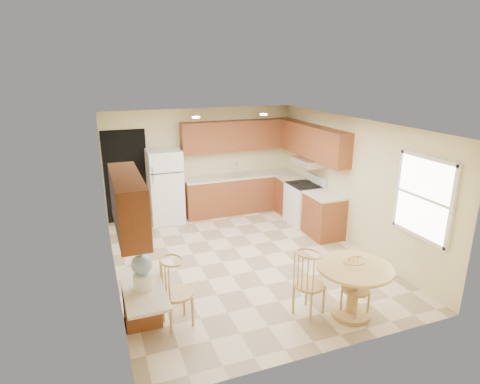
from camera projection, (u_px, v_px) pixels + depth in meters
name	position (u px, v px, depth m)	size (l,w,h in m)	color
floor	(243.00, 259.00, 7.43)	(5.50, 5.50, 0.00)	beige
ceiling	(243.00, 123.00, 6.68)	(4.50, 5.50, 0.02)	white
wall_back	(201.00, 162.00, 9.51)	(4.50, 0.02, 2.50)	beige
wall_front	(330.00, 262.00, 4.60)	(4.50, 0.02, 2.50)	beige
wall_left	(110.00, 210.00, 6.30)	(0.02, 5.50, 2.50)	beige
wall_right	(351.00, 182.00, 7.82)	(0.02, 5.50, 2.50)	beige
doorway	(126.00, 177.00, 8.97)	(0.90, 0.02, 2.10)	black
base_cab_back	(240.00, 194.00, 9.78)	(2.75, 0.60, 0.87)	brown
counter_back	(240.00, 176.00, 9.65)	(2.75, 0.63, 0.04)	beige
base_cab_right_a	(291.00, 196.00, 9.61)	(0.60, 0.59, 0.87)	brown
counter_right_a	(292.00, 178.00, 9.48)	(0.63, 0.59, 0.04)	beige
base_cab_right_b	(324.00, 216.00, 8.32)	(0.60, 0.80, 0.87)	brown
counter_right_b	(325.00, 195.00, 8.18)	(0.63, 0.80, 0.04)	beige
upper_cab_back	(238.00, 135.00, 9.48)	(2.75, 0.33, 0.70)	brown
upper_cab_right	(313.00, 142.00, 8.66)	(0.33, 2.42, 0.70)	brown
upper_cab_left	(128.00, 204.00, 4.75)	(0.33, 1.40, 0.70)	brown
sink	(239.00, 175.00, 9.63)	(0.78, 0.44, 0.01)	silver
range_hood	(309.00, 162.00, 8.74)	(0.50, 0.76, 0.14)	silver
desk_pedestal	(142.00, 300.00, 5.47)	(0.48, 0.42, 0.72)	brown
desk_top	(143.00, 288.00, 5.01)	(0.50, 1.20, 0.04)	beige
window	(424.00, 198.00, 6.08)	(0.06, 1.12, 1.30)	white
can_light_a	(196.00, 117.00, 7.59)	(0.14, 0.14, 0.02)	white
can_light_b	(264.00, 114.00, 8.06)	(0.14, 0.14, 0.02)	white
refrigerator	(165.00, 186.00, 9.00)	(0.73, 0.71, 1.66)	white
stove	(304.00, 203.00, 8.99)	(0.65, 0.76, 1.09)	white
dining_table	(353.00, 283.00, 5.60)	(1.05, 1.05, 0.77)	tan
chair_table_a	(313.00, 280.00, 5.53)	(0.42, 0.55, 0.96)	tan
chair_table_b	(360.00, 286.00, 5.53)	(0.37, 0.39, 0.84)	tan
chair_desk	(178.00, 289.00, 5.29)	(0.43, 0.56, 0.98)	tan
water_crock	(142.00, 271.00, 4.90)	(0.26, 0.26, 0.53)	white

